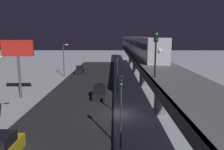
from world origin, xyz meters
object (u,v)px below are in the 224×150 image
at_px(sedan_black, 99,92).
at_px(traffic_light_near, 121,101).
at_px(sedan_yellow, 2,149).
at_px(traffic_light_mid, 117,68).
at_px(subway_train, 133,42).
at_px(sedan_black_2, 80,71).
at_px(commercial_billboard, 18,54).
at_px(rail_signal, 156,47).

relative_size(sedan_black, traffic_light_near, 0.72).
distance_m(sedan_yellow, traffic_light_mid, 22.45).
xyz_separation_m(traffic_light_near, traffic_light_mid, (0.00, -18.52, 0.00)).
relative_size(subway_train, sedan_black_2, 17.68).
distance_m(sedan_yellow, traffic_light_near, 10.04).
relative_size(traffic_light_near, traffic_light_mid, 1.00).
relative_size(traffic_light_near, commercial_billboard, 0.72).
bearing_deg(traffic_light_mid, sedan_black_2, -63.55).
bearing_deg(sedan_black, commercial_billboard, -177.76).
relative_size(subway_train, rail_signal, 18.52).
bearing_deg(rail_signal, subway_train, -92.56).
xyz_separation_m(sedan_black_2, traffic_light_near, (-9.30, 37.22, 3.40)).
bearing_deg(subway_train, sedan_black, 75.62).
height_order(sedan_black_2, traffic_light_mid, traffic_light_mid).
height_order(subway_train, sedan_black_2, subway_train).
relative_size(rail_signal, traffic_light_mid, 0.62).
distance_m(traffic_light_near, commercial_billboard, 21.48).
xyz_separation_m(subway_train, traffic_light_mid, (5.04, 28.08, -3.44)).
height_order(subway_train, traffic_light_mid, subway_train).
bearing_deg(traffic_light_mid, traffic_light_near, 90.00).
bearing_deg(rail_signal, sedan_black_2, -70.77).
bearing_deg(sedan_black_2, subway_train, -146.81).
xyz_separation_m(subway_train, sedan_yellow, (14.34, 48.23, -6.84)).
bearing_deg(commercial_billboard, sedan_black, -177.76).
xyz_separation_m(rail_signal, sedan_black_2, (12.34, -35.39, -7.79)).
xyz_separation_m(subway_train, sedan_black, (7.94, 30.98, -6.85)).
bearing_deg(traffic_light_near, traffic_light_mid, -90.00).
bearing_deg(rail_signal, commercial_billboard, -36.43).
distance_m(subway_train, rail_signal, 44.83).
distance_m(sedan_black, traffic_light_near, 16.25).
bearing_deg(traffic_light_near, sedan_black, -79.48).
bearing_deg(subway_train, traffic_light_near, 83.82).
distance_m(subway_train, commercial_billboard, 37.30).
distance_m(subway_train, traffic_light_mid, 28.74).
height_order(rail_signal, sedan_black, rail_signal).
distance_m(subway_train, traffic_light_near, 47.00).
xyz_separation_m(sedan_black_2, traffic_light_mid, (-9.30, 18.70, 3.40)).
bearing_deg(rail_signal, traffic_light_near, 31.00).
xyz_separation_m(sedan_black_2, commercial_billboard, (5.70, 22.07, 6.03)).
distance_m(sedan_black, traffic_light_mid, 5.33).
relative_size(rail_signal, sedan_black, 0.87).
bearing_deg(commercial_billboard, sedan_yellow, 108.76).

